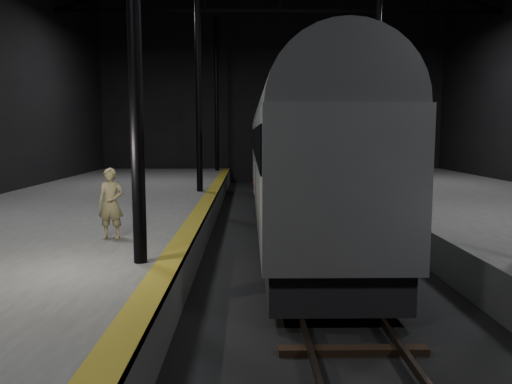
{
  "coord_description": "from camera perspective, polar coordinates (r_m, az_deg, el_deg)",
  "views": [
    {
      "loc": [
        -1.67,
        -13.6,
        3.53
      ],
      "look_at": [
        -1.48,
        -0.74,
        2.0
      ],
      "focal_mm": 35.0,
      "sensor_mm": 36.0,
      "label": 1
    }
  ],
  "objects": [
    {
      "name": "ground",
      "position": [
        14.15,
        6.02,
        -7.7
      ],
      "size": [
        44.0,
        44.0,
        0.0
      ],
      "primitive_type": "plane",
      "color": "black",
      "rests_on": "ground"
    },
    {
      "name": "train",
      "position": [
        18.35,
        4.4,
        5.01
      ],
      "size": [
        2.98,
        19.91,
        5.32
      ],
      "color": "#A9ACB1",
      "rests_on": "ground"
    },
    {
      "name": "woman",
      "position": [
        12.42,
        -16.24,
        -1.26
      ],
      "size": [
        0.65,
        0.45,
        1.7
      ],
      "primitive_type": "imported",
      "rotation": [
        0.0,
        0.0,
        -0.07
      ],
      "color": "tan",
      "rests_on": "platform_left"
    },
    {
      "name": "platform_left",
      "position": [
        15.1,
        -23.63,
        -5.37
      ],
      "size": [
        9.0,
        43.8,
        1.0
      ],
      "primitive_type": "cube",
      "color": "#4C4C49",
      "rests_on": "ground"
    },
    {
      "name": "tactile_strip",
      "position": [
        13.92,
        -7.35,
        -3.72
      ],
      "size": [
        0.5,
        43.8,
        0.01
      ],
      "primitive_type": "cube",
      "color": "olive",
      "rests_on": "platform_left"
    },
    {
      "name": "track",
      "position": [
        14.13,
        6.03,
        -7.44
      ],
      "size": [
        2.4,
        43.0,
        0.24
      ],
      "color": "#3F3328",
      "rests_on": "ground"
    }
  ]
}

